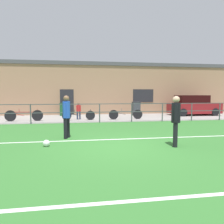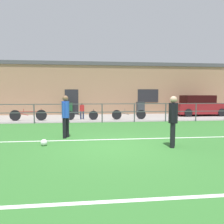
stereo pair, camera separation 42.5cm
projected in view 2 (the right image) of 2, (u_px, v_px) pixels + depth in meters
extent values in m
cube|color=#33702D|center=(114.00, 147.00, 7.02)|extent=(60.00, 44.00, 0.04)
cube|color=white|center=(110.00, 139.00, 8.12)|extent=(36.00, 0.11, 0.00)
cube|color=white|center=(139.00, 200.00, 3.49)|extent=(36.00, 0.11, 0.00)
cube|color=gray|center=(100.00, 118.00, 15.44)|extent=(48.00, 5.00, 0.02)
cylinder|color=#474C51|center=(34.00, 114.00, 12.48)|extent=(0.07, 0.07, 1.15)
cylinder|color=#474C51|center=(69.00, 113.00, 12.70)|extent=(0.07, 0.07, 1.15)
cylinder|color=#474C51|center=(102.00, 113.00, 12.92)|extent=(0.07, 0.07, 1.15)
cylinder|color=#474C51|center=(134.00, 113.00, 13.13)|extent=(0.07, 0.07, 1.15)
cylinder|color=#474C51|center=(166.00, 112.00, 13.35)|extent=(0.07, 0.07, 1.15)
cylinder|color=#474C51|center=(196.00, 112.00, 13.57)|extent=(0.07, 0.07, 1.15)
cube|color=#474C51|center=(102.00, 104.00, 12.87)|extent=(36.00, 0.04, 0.04)
cube|color=#474C51|center=(102.00, 112.00, 12.91)|extent=(36.00, 0.04, 0.04)
cube|color=#A37A5B|center=(98.00, 90.00, 18.93)|extent=(28.00, 2.40, 4.09)
cube|color=#232328|center=(72.00, 102.00, 17.57)|extent=(1.10, 0.04, 2.10)
cube|color=#232328|center=(148.00, 96.00, 18.23)|extent=(1.80, 0.04, 1.10)
cube|color=#4C4C51|center=(98.00, 65.00, 18.74)|extent=(28.00, 2.56, 0.30)
cylinder|color=black|center=(172.00, 136.00, 6.84)|extent=(0.14, 0.14, 0.79)
cylinder|color=black|center=(173.00, 134.00, 7.07)|extent=(0.14, 0.14, 0.79)
cylinder|color=black|center=(173.00, 113.00, 6.89)|extent=(0.29, 0.29, 0.65)
sphere|color=tan|center=(174.00, 99.00, 6.86)|extent=(0.22, 0.22, 0.22)
cylinder|color=black|center=(173.00, 114.00, 6.73)|extent=(0.10, 0.10, 0.58)
cylinder|color=black|center=(174.00, 113.00, 7.06)|extent=(0.10, 0.10, 0.58)
cylinder|color=black|center=(64.00, 128.00, 8.31)|extent=(0.15, 0.15, 0.79)
cylinder|color=black|center=(67.00, 127.00, 8.55)|extent=(0.15, 0.15, 0.79)
cylinder|color=blue|center=(65.00, 110.00, 8.37)|extent=(0.29, 0.29, 0.66)
sphere|color=brown|center=(65.00, 98.00, 8.33)|extent=(0.22, 0.22, 0.22)
cylinder|color=blue|center=(64.00, 110.00, 8.20)|extent=(0.10, 0.10, 0.59)
cylinder|color=blue|center=(67.00, 110.00, 8.54)|extent=(0.10, 0.10, 0.59)
sphere|color=white|center=(44.00, 142.00, 7.14)|extent=(0.22, 0.22, 0.22)
cylinder|color=#232D4C|center=(83.00, 115.00, 14.47)|extent=(0.10, 0.10, 0.54)
cylinder|color=#232D4C|center=(81.00, 115.00, 14.45)|extent=(0.10, 0.10, 0.54)
cylinder|color=red|center=(82.00, 108.00, 14.42)|extent=(0.20, 0.20, 0.44)
sphere|color=brown|center=(82.00, 104.00, 14.39)|extent=(0.15, 0.15, 0.15)
cylinder|color=red|center=(84.00, 108.00, 14.43)|extent=(0.07, 0.07, 0.40)
cylinder|color=red|center=(80.00, 108.00, 14.40)|extent=(0.07, 0.07, 0.40)
cube|color=maroon|center=(199.00, 108.00, 16.93)|extent=(3.94, 1.73, 0.82)
cube|color=black|center=(197.00, 99.00, 16.85)|extent=(2.36, 1.46, 0.62)
cylinder|color=black|center=(188.00, 113.00, 15.99)|extent=(0.60, 0.18, 0.60)
cylinder|color=black|center=(222.00, 112.00, 16.28)|extent=(0.60, 0.18, 0.60)
cylinder|color=black|center=(179.00, 111.00, 17.64)|extent=(0.60, 0.18, 0.60)
cylinder|color=black|center=(209.00, 111.00, 17.93)|extent=(0.60, 0.18, 0.60)
cylinder|color=black|center=(15.00, 115.00, 13.53)|extent=(0.69, 0.04, 0.69)
cylinder|color=black|center=(41.00, 115.00, 13.70)|extent=(0.69, 0.04, 0.69)
cube|color=maroon|center=(28.00, 112.00, 13.60)|extent=(1.26, 0.04, 0.04)
cube|color=maroon|center=(22.00, 114.00, 13.56)|extent=(0.79, 0.03, 0.25)
cylinder|color=maroon|center=(24.00, 110.00, 13.56)|extent=(0.03, 0.03, 0.20)
cylinder|color=maroon|center=(41.00, 111.00, 13.68)|extent=(0.03, 0.03, 0.28)
cylinder|color=black|center=(117.00, 115.00, 14.24)|extent=(0.64, 0.04, 0.64)
cylinder|color=black|center=(141.00, 114.00, 14.42)|extent=(0.64, 0.04, 0.64)
cube|color=#4C5156|center=(129.00, 111.00, 14.31)|extent=(1.30, 0.04, 0.04)
cube|color=#4C5156|center=(123.00, 113.00, 14.28)|extent=(0.82, 0.03, 0.23)
cylinder|color=#4C5156|center=(125.00, 110.00, 14.27)|extent=(0.03, 0.03, 0.20)
cylinder|color=#4C5156|center=(141.00, 110.00, 14.40)|extent=(0.03, 0.03, 0.28)
cylinder|color=black|center=(70.00, 116.00, 13.91)|extent=(0.61, 0.04, 0.61)
cylinder|color=black|center=(93.00, 115.00, 14.07)|extent=(0.61, 0.04, 0.61)
cube|color=black|center=(82.00, 112.00, 13.97)|extent=(1.19, 0.04, 0.04)
cube|color=black|center=(76.00, 114.00, 13.94)|extent=(0.75, 0.03, 0.22)
cylinder|color=black|center=(78.00, 111.00, 13.93)|extent=(0.03, 0.03, 0.20)
cylinder|color=black|center=(93.00, 111.00, 14.05)|extent=(0.03, 0.03, 0.28)
cube|color=#194C28|center=(69.00, 110.00, 16.95)|extent=(0.62, 0.52, 0.91)
cube|color=#143D20|center=(69.00, 103.00, 16.91)|extent=(0.66, 0.56, 0.08)
cube|color=#33383D|center=(140.00, 109.00, 16.84)|extent=(0.58, 0.48, 1.00)
cube|color=#282C30|center=(141.00, 102.00, 16.79)|extent=(0.61, 0.52, 0.08)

